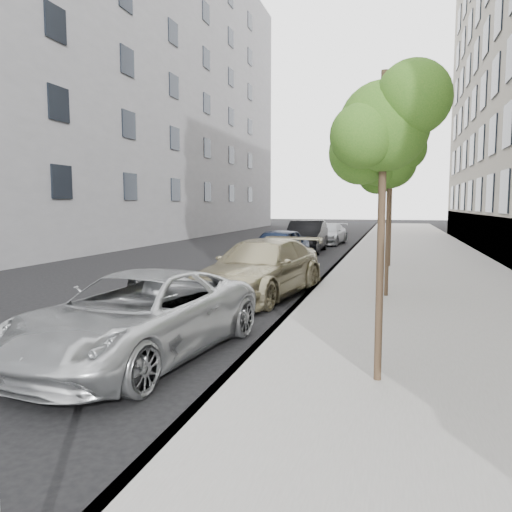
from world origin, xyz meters
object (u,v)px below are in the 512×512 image
at_px(tree_far, 392,166).
at_px(sedan_blue, 277,247).
at_px(suv, 261,268).
at_px(sedan_rear, 328,234).
at_px(minivan, 139,316).
at_px(tree_mid, 391,161).
at_px(sedan_black, 306,236).
at_px(tree_near, 386,127).

xyz_separation_m(tree_far, sedan_blue, (-4.52, 0.28, -3.21)).
relative_size(suv, sedan_rear, 1.17).
xyz_separation_m(tree_far, suv, (-3.33, -6.79, -3.19)).
relative_size(minivan, suv, 0.95).
relative_size(tree_far, sedan_rear, 1.01).
bearing_deg(tree_mid, minivan, -122.17).
distance_m(tree_far, sedan_blue, 5.54).
bearing_deg(sedan_black, suv, -86.98).
bearing_deg(sedan_black, sedan_blue, -93.21).
bearing_deg(sedan_blue, tree_far, 3.13).
xyz_separation_m(tree_mid, sedan_rear, (-3.87, 18.09, -2.92)).
height_order(tree_near, tree_mid, tree_mid).
bearing_deg(tree_far, tree_mid, -90.00).
bearing_deg(tree_far, tree_near, -90.00).
relative_size(tree_far, suv, 0.86).
relative_size(tree_far, minivan, 0.91).
bearing_deg(sedan_rear, suv, -82.64).
xyz_separation_m(tree_mid, sedan_blue, (-4.52, 6.78, -2.83)).
distance_m(tree_mid, sedan_blue, 8.62).
height_order(tree_near, sedan_rear, tree_near).
distance_m(tree_near, tree_mid, 6.50).
height_order(tree_mid, sedan_black, tree_mid).
bearing_deg(sedan_black, sedan_rear, 83.82).
xyz_separation_m(tree_mid, minivan, (-3.83, -6.10, -2.89)).
bearing_deg(tree_near, tree_mid, 90.00).
distance_m(tree_near, sedan_rear, 25.05).
relative_size(tree_near, sedan_black, 0.82).
bearing_deg(sedan_black, tree_near, -78.68).
relative_size(suv, sedan_black, 1.06).
bearing_deg(suv, tree_mid, 14.40).
xyz_separation_m(sedan_blue, sedan_rear, (0.64, 11.31, -0.10)).
bearing_deg(sedan_blue, tree_near, -64.56).
relative_size(minivan, sedan_rear, 1.10).
bearing_deg(tree_near, sedan_blue, 108.78).
xyz_separation_m(tree_near, sedan_blue, (-4.52, 13.28, -2.74)).
bearing_deg(minivan, tree_near, 1.08).
distance_m(suv, sedan_rear, 18.39).
bearing_deg(suv, tree_near, -52.44).
bearing_deg(sedan_black, tree_far, -56.48).
xyz_separation_m(tree_near, sedan_rear, (-3.87, 24.59, -2.84)).
distance_m(sedan_blue, sedan_rear, 11.33).
xyz_separation_m(suv, sedan_rear, (-0.55, 18.38, -0.11)).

